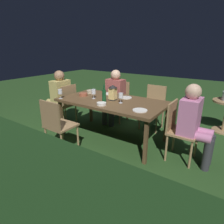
% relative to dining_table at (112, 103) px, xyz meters
% --- Properties ---
extents(ground_plane, '(16.00, 16.00, 0.00)m').
position_rel_dining_table_xyz_m(ground_plane, '(0.00, 0.00, -0.68)').
color(ground_plane, '#26471E').
extents(dining_table, '(1.85, 0.99, 0.73)m').
position_rel_dining_table_xyz_m(dining_table, '(0.00, 0.00, 0.00)').
color(dining_table, brown).
rests_on(dining_table, ground).
extents(chair_side_right_b, '(0.42, 0.40, 0.87)m').
position_rel_dining_table_xyz_m(chair_side_right_b, '(0.42, 0.89, -0.19)').
color(chair_side_right_b, '#9E7A51').
rests_on(chair_side_right_b, ground).
extents(chair_head_near, '(0.40, 0.42, 0.87)m').
position_rel_dining_table_xyz_m(chair_head_near, '(-1.17, 0.00, -0.19)').
color(chair_head_near, '#9E7A51').
rests_on(chair_head_near, ground).
extents(person_in_pink, '(0.48, 0.38, 1.15)m').
position_rel_dining_table_xyz_m(person_in_pink, '(-1.37, 0.00, -0.04)').
color(person_in_pink, '#C675A3').
rests_on(person_in_pink, ground).
extents(chair_side_left_b, '(0.42, 0.40, 0.87)m').
position_rel_dining_table_xyz_m(chair_side_left_b, '(0.42, -0.89, -0.19)').
color(chair_side_left_b, '#9E7A51').
rests_on(chair_side_left_b, ground).
extents(person_in_rust, '(0.38, 0.47, 1.15)m').
position_rel_dining_table_xyz_m(person_in_rust, '(0.42, -0.69, -0.04)').
color(person_in_rust, '#9E4C47').
rests_on(person_in_rust, ground).
extents(chair_side_left_a, '(0.42, 0.40, 0.87)m').
position_rel_dining_table_xyz_m(chair_side_left_a, '(-0.42, -0.89, -0.19)').
color(chair_side_left_a, '#9E7A51').
rests_on(chair_side_left_a, ground).
extents(chair_head_far, '(0.40, 0.42, 0.87)m').
position_rel_dining_table_xyz_m(chair_head_far, '(1.17, 0.00, -0.19)').
color(chair_head_far, '#9E7A51').
rests_on(chair_head_far, ground).
extents(person_in_mustard, '(0.48, 0.38, 1.15)m').
position_rel_dining_table_xyz_m(person_in_mustard, '(1.37, 0.00, -0.04)').
color(person_in_mustard, tan).
rests_on(person_in_mustard, ground).
extents(lantern_centerpiece, '(0.15, 0.15, 0.27)m').
position_rel_dining_table_xyz_m(lantern_centerpiece, '(-0.00, -0.02, 0.20)').
color(lantern_centerpiece, black).
rests_on(lantern_centerpiece, dining_table).
extents(green_bottle_on_table, '(0.07, 0.07, 0.29)m').
position_rel_dining_table_xyz_m(green_bottle_on_table, '(0.05, 0.16, 0.16)').
color(green_bottle_on_table, '#144723').
rests_on(green_bottle_on_table, dining_table).
extents(wine_glass_a, '(0.08, 0.08, 0.17)m').
position_rel_dining_table_xyz_m(wine_glass_a, '(-0.22, 0.06, 0.17)').
color(wine_glass_a, silver).
rests_on(wine_glass_a, dining_table).
extents(wine_glass_b, '(0.08, 0.08, 0.17)m').
position_rel_dining_table_xyz_m(wine_glass_b, '(0.34, 0.09, 0.17)').
color(wine_glass_b, silver).
rests_on(wine_glass_b, dining_table).
extents(wine_glass_c, '(0.08, 0.08, 0.17)m').
position_rel_dining_table_xyz_m(wine_glass_c, '(0.83, 0.42, 0.17)').
color(wine_glass_c, silver).
rests_on(wine_glass_c, dining_table).
extents(plate_a, '(0.21, 0.21, 0.01)m').
position_rel_dining_table_xyz_m(plate_a, '(-0.13, -0.27, 0.06)').
color(plate_a, silver).
rests_on(plate_a, dining_table).
extents(plate_b, '(0.20, 0.20, 0.01)m').
position_rel_dining_table_xyz_m(plate_b, '(0.30, -0.35, 0.06)').
color(plate_b, white).
rests_on(plate_b, dining_table).
extents(plate_c, '(0.22, 0.22, 0.01)m').
position_rel_dining_table_xyz_m(plate_c, '(-0.66, 0.25, 0.06)').
color(plate_c, white).
rests_on(plate_c, dining_table).
extents(bowl_olives, '(0.16, 0.16, 0.06)m').
position_rel_dining_table_xyz_m(bowl_olives, '(0.66, -0.21, 0.08)').
color(bowl_olives, '#BCAD8E').
rests_on(bowl_olives, dining_table).
extents(bowl_bread, '(0.15, 0.15, 0.05)m').
position_rel_dining_table_xyz_m(bowl_bread, '(0.62, 0.05, 0.08)').
color(bowl_bread, '#9E5138').
rests_on(bowl_bread, dining_table).
extents(bowl_salad, '(0.15, 0.15, 0.04)m').
position_rel_dining_table_xyz_m(bowl_salad, '(-0.03, 0.34, 0.07)').
color(bowl_salad, silver).
rests_on(bowl_salad, dining_table).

